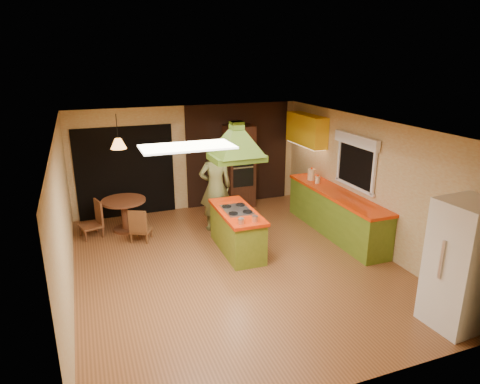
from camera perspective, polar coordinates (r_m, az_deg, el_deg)
name	(u,v)px	position (r m, az deg, el deg)	size (l,w,h in m)	color
ground	(236,264)	(7.85, -0.58, -9.64)	(6.50, 6.50, 0.00)	brown
room_walls	(235,199)	(7.35, -0.61, -0.97)	(5.50, 6.50, 6.50)	beige
ceiling_plane	(235,127)	(7.05, -0.64, 8.70)	(6.50, 6.50, 0.00)	silver
brick_panel	(238,154)	(10.69, -0.26, 5.06)	(2.64, 0.03, 2.50)	#381E14
nook_opening	(126,172)	(10.14, -15.00, 2.56)	(2.20, 0.03, 2.10)	black
right_counter	(335,213)	(9.18, 12.61, -2.71)	(0.62, 3.05, 0.92)	olive
upper_cabinets	(306,130)	(10.18, 8.85, 8.21)	(0.34, 1.40, 0.70)	yellow
window_right	(356,153)	(8.79, 15.25, 5.09)	(0.12, 1.35, 1.06)	black
fluor_panel	(187,147)	(5.61, -7.04, 6.00)	(1.20, 0.60, 0.03)	white
kitchen_island	(237,230)	(8.19, -0.41, -5.13)	(0.70, 1.66, 0.85)	olive
range_hood	(237,135)	(7.66, -0.44, 7.58)	(0.96, 0.70, 0.78)	#4A6A1A
man	(215,187)	(9.04, -3.29, 0.64)	(0.69, 0.45, 1.90)	brown
refrigerator	(463,265)	(6.59, 27.56, -8.63)	(0.75, 0.71, 1.83)	white
wall_oven	(239,167)	(10.46, -0.14, 3.40)	(0.69, 0.62, 2.01)	#432215
dining_table	(124,209)	(9.43, -15.19, -2.20)	(0.93, 0.93, 0.70)	brown
chair_left	(90,220)	(9.35, -19.33, -3.49)	(0.42, 0.42, 0.76)	brown
chair_near	(141,224)	(8.89, -13.07, -4.20)	(0.38, 0.38, 0.70)	brown
pendant_lamp	(118,144)	(9.06, -15.91, 6.23)	(0.32, 0.32, 0.21)	#FF9E3F
canister_large	(311,175)	(9.77, 9.50, 2.31)	(0.17, 0.17, 0.25)	#FFF1CD
canister_medium	(311,176)	(9.80, 9.40, 2.17)	(0.13, 0.13, 0.18)	beige
canister_small	(317,180)	(9.56, 10.29, 1.62)	(0.11, 0.11, 0.15)	#FBEECA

